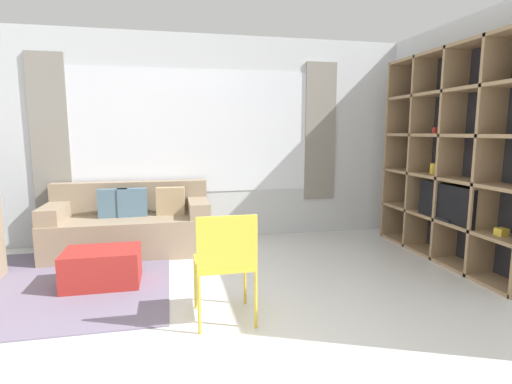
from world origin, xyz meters
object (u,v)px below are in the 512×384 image
shelving_unit (453,158)px  ottoman (102,268)px  folding_chair (225,258)px  couch_main (131,226)px

shelving_unit → ottoman: shelving_unit is taller
shelving_unit → folding_chair: (-2.69, -0.99, -0.64)m
couch_main → shelving_unit: bearing=-16.9°
couch_main → ottoman: 1.11m
ottoman → folding_chair: (1.04, -1.00, 0.34)m
shelving_unit → couch_main: (-3.56, 1.08, -0.84)m
couch_main → ottoman: size_ratio=2.74×
ottoman → couch_main: bearing=81.1°
shelving_unit → folding_chair: bearing=-159.7°
couch_main → folding_chair: 2.26m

